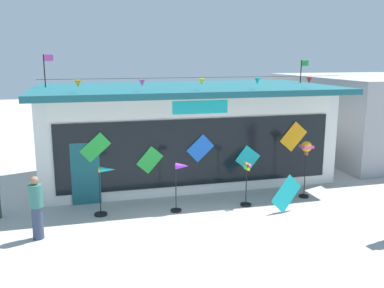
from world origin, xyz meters
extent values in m
plane|color=#ADAAA5|center=(0.00, 0.00, 0.00)|extent=(80.00, 80.00, 0.00)
cube|color=silver|center=(1.00, 5.98, 1.69)|extent=(10.45, 4.81, 3.38)
cube|color=#195660|center=(1.00, 5.46, 3.48)|extent=(10.85, 5.84, 0.20)
cube|color=white|center=(1.00, 3.54, 3.01)|extent=(9.61, 0.08, 0.63)
cube|color=#19B7BC|center=(1.00, 3.51, 3.01)|extent=(1.88, 0.04, 0.44)
cube|color=black|center=(1.00, 3.55, 1.48)|extent=(9.40, 0.06, 2.27)
cube|color=#195660|center=(-2.76, 3.54, 1.00)|extent=(0.90, 0.07, 2.00)
cube|color=green|center=(-2.43, 3.49, 1.85)|extent=(1.00, 0.03, 0.96)
cube|color=green|center=(-0.71, 3.49, 1.33)|extent=(0.91, 0.03, 0.93)
cube|color=blue|center=(1.00, 3.49, 1.63)|extent=(0.97, 0.03, 0.96)
cube|color=#19B7BC|center=(2.71, 3.49, 1.18)|extent=(0.93, 0.03, 0.93)
cube|color=orange|center=(4.43, 3.49, 1.86)|extent=(1.05, 0.03, 1.09)
cylinder|color=black|center=(1.00, 3.35, 3.98)|extent=(10.03, 0.01, 0.01)
cone|color=orange|center=(-2.85, 3.35, 3.84)|extent=(0.20, 0.20, 0.22)
cone|color=#EA4CA3|center=(-0.92, 3.35, 3.84)|extent=(0.20, 0.20, 0.22)
cone|color=yellow|center=(1.00, 3.35, 3.84)|extent=(0.20, 0.20, 0.22)
cone|color=#19B7BC|center=(2.92, 3.35, 3.84)|extent=(0.20, 0.20, 0.22)
cone|color=red|center=(4.84, 3.35, 3.84)|extent=(0.20, 0.20, 0.22)
cylinder|color=black|center=(-3.97, 5.98, 4.15)|extent=(0.04, 0.04, 1.14)
cube|color=#EA4CA3|center=(-3.81, 5.98, 4.60)|extent=(0.32, 0.02, 0.22)
cylinder|color=black|center=(5.97, 5.98, 4.04)|extent=(0.04, 0.04, 0.92)
cube|color=green|center=(6.13, 5.98, 4.37)|extent=(0.32, 0.02, 0.22)
cylinder|color=black|center=(-2.38, 2.41, 0.03)|extent=(0.38, 0.38, 0.06)
cylinder|color=black|center=(-2.38, 2.41, 0.70)|extent=(0.03, 0.03, 1.39)
cone|color=#19B7BC|center=(-2.14, 2.41, 1.39)|extent=(0.51, 0.29, 0.18)
cylinder|color=orange|center=(-2.38, 2.41, 1.39)|extent=(0.03, 0.16, 0.16)
cylinder|color=black|center=(-0.14, 2.16, 0.03)|extent=(0.33, 0.33, 0.06)
cylinder|color=black|center=(-0.14, 2.16, 0.71)|extent=(0.03, 0.03, 1.42)
cone|color=purple|center=(0.05, 2.16, 1.42)|extent=(0.44, 0.33, 0.23)
cylinder|color=purple|center=(-0.14, 2.16, 1.42)|extent=(0.03, 0.16, 0.16)
cylinder|color=black|center=(2.12, 2.10, 0.03)|extent=(0.35, 0.35, 0.06)
cylinder|color=black|center=(2.12, 2.10, 0.65)|extent=(0.03, 0.03, 1.29)
cylinder|color=black|center=(2.12, 2.06, 1.29)|extent=(0.06, 0.04, 0.06)
cone|color=#EA4CA3|center=(2.20, 2.06, 1.29)|extent=(0.13, 0.14, 0.13)
cone|color=orange|center=(2.12, 2.06, 1.38)|extent=(0.14, 0.13, 0.13)
cone|color=green|center=(2.03, 2.06, 1.29)|extent=(0.13, 0.14, 0.13)
cone|color=yellow|center=(2.12, 2.06, 1.21)|extent=(0.14, 0.13, 0.13)
cylinder|color=black|center=(4.31, 2.36, 0.03)|extent=(0.33, 0.33, 0.06)
cylinder|color=black|center=(4.31, 2.36, 0.78)|extent=(0.03, 0.03, 1.57)
sphere|color=orange|center=(4.31, 2.36, 1.74)|extent=(0.35, 0.35, 0.35)
cube|color=#EA4CA3|center=(4.31, 2.36, 1.74)|extent=(0.36, 0.36, 0.08)
cube|color=brown|center=(4.31, 2.36, 1.51)|extent=(0.10, 0.10, 0.10)
cylinder|color=#333D56|center=(-4.03, 1.16, 0.43)|extent=(0.28, 0.28, 0.86)
cylinder|color=#337066|center=(-4.03, 1.16, 1.16)|extent=(0.34, 0.34, 0.60)
sphere|color=#8C6647|center=(-4.03, 1.16, 1.57)|extent=(0.22, 0.22, 0.22)
cube|color=#19B7BC|center=(3.11, 1.32, 0.56)|extent=(1.12, 0.30, 1.12)
cube|color=#99999E|center=(11.00, 7.83, 1.87)|extent=(7.11, 8.37, 3.73)
camera|label=1|loc=(-2.75, -9.73, 4.65)|focal=39.33mm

